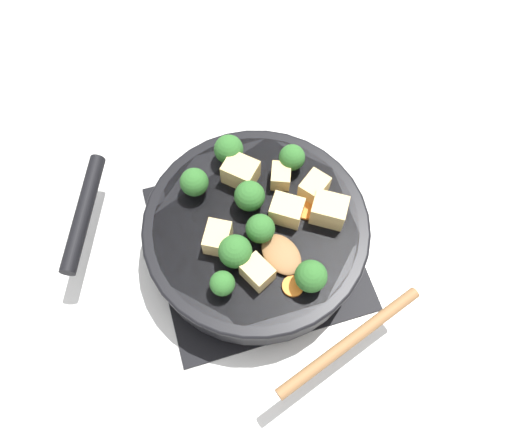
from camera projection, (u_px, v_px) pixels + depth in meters
name	position (u px, v px, depth m)	size (l,w,h in m)	color
ground_plane	(256.00, 247.00, 0.80)	(2.40, 2.40, 0.00)	silver
front_burner_grate	(256.00, 244.00, 0.79)	(0.31, 0.31, 0.03)	black
skillet_pan	(254.00, 231.00, 0.75)	(0.36, 0.46, 0.06)	black
wooden_spoon	(318.00, 302.00, 0.67)	(0.23, 0.22, 0.02)	olive
tofu_cube_center_large	(218.00, 238.00, 0.70)	(0.04, 0.03, 0.03)	#DBB770
tofu_cube_near_handle	(257.00, 272.00, 0.68)	(0.04, 0.03, 0.03)	#DBB770
tofu_cube_east_chunk	(314.00, 187.00, 0.73)	(0.04, 0.03, 0.03)	#DBB770
tofu_cube_west_chunk	(281.00, 176.00, 0.74)	(0.04, 0.03, 0.03)	#DBB770
tofu_cube_back_piece	(286.00, 208.00, 0.72)	(0.04, 0.04, 0.04)	#DBB770
tofu_cube_front_piece	(239.00, 172.00, 0.74)	(0.05, 0.04, 0.04)	#DBB770
tofu_cube_mid_small	(329.00, 210.00, 0.71)	(0.05, 0.04, 0.04)	#DBB770
broccoli_floret_near_spoon	(253.00, 195.00, 0.71)	(0.04, 0.04, 0.05)	#709956
broccoli_floret_center_top	(311.00, 276.00, 0.66)	(0.04, 0.04, 0.05)	#709956
broccoli_floret_east_rim	(229.00, 150.00, 0.75)	(0.04, 0.04, 0.05)	#709956
broccoli_floret_west_rim	(194.00, 182.00, 0.72)	(0.04, 0.04, 0.05)	#709956
broccoli_floret_north_edge	(222.00, 284.00, 0.66)	(0.03, 0.03, 0.04)	#709956
broccoli_floret_south_cluster	(292.00, 158.00, 0.74)	(0.04, 0.04, 0.05)	#709956
broccoli_floret_mid_floret	(235.00, 252.00, 0.68)	(0.05, 0.05, 0.05)	#709956
broccoli_floret_small_inner	(258.00, 229.00, 0.69)	(0.04, 0.04, 0.05)	#709956
carrot_slice_orange_thin	(306.00, 209.00, 0.73)	(0.03, 0.03, 0.01)	orange
carrot_slice_near_center	(293.00, 286.00, 0.68)	(0.03, 0.03, 0.01)	orange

